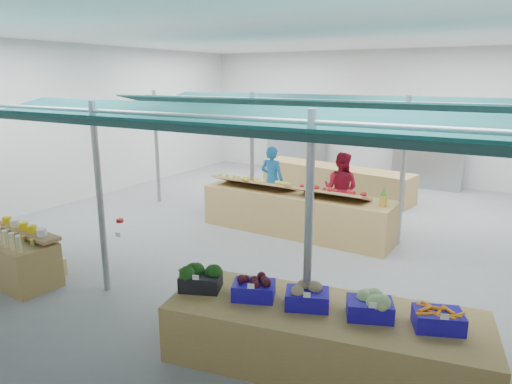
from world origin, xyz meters
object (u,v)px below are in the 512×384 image
fruit_counter (296,213)px  vendor_left (272,180)px  bottle_shelf (17,257)px  vendor_right (341,189)px  veg_counter (323,337)px  crate_stack (400,348)px

fruit_counter → vendor_left: size_ratio=2.50×
bottle_shelf → vendor_right: bearing=62.6°
vendor_right → vendor_left: bearing=0.7°
veg_counter → crate_stack: bearing=10.7°
vendor_left → vendor_right: bearing=-179.3°
bottle_shelf → fruit_counter: bottle_shelf is taller
fruit_counter → crate_stack: 4.94m
crate_stack → bottle_shelf: bearing=-172.7°
bottle_shelf → vendor_left: (1.75, 5.66, 0.44)m
vendor_left → vendor_right: same height
crate_stack → vendor_right: bearing=117.9°
bottle_shelf → fruit_counter: bearing=61.8°
fruit_counter → crate_stack: size_ratio=7.00×
veg_counter → bottle_shelf: bearing=173.5°
veg_counter → fruit_counter: fruit_counter is taller
vendor_left → fruit_counter: bearing=138.2°
bottle_shelf → fruit_counter: 5.43m
vendor_left → vendor_right: (1.80, 0.00, 0.00)m
bottle_shelf → vendor_right: 6.69m
bottle_shelf → vendor_right: (3.55, 5.66, 0.44)m
veg_counter → crate_stack: 0.88m
fruit_counter → vendor_right: (0.60, 1.10, 0.39)m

